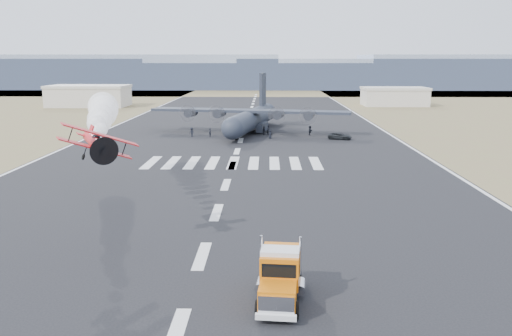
{
  "coord_description": "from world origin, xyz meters",
  "views": [
    {
      "loc": [
        4.99,
        -27.22,
        14.79
      ],
      "look_at": [
        3.83,
        26.36,
        4.0
      ],
      "focal_mm": 38.0,
      "sensor_mm": 36.0,
      "label": 1
    }
  ],
  "objects_px": {
    "crew_c": "(192,132)",
    "crew_b": "(269,130)",
    "hangar_left": "(89,96)",
    "crew_g": "(210,132)",
    "aerobatic_biplane": "(95,143)",
    "crew_a": "(239,130)",
    "crew_h": "(230,133)",
    "support_vehicle": "(340,136)",
    "semi_truck": "(280,275)",
    "crew_e": "(270,134)",
    "crew_f": "(310,130)",
    "transport_aircraft": "(251,117)",
    "crew_d": "(264,131)",
    "hangar_right": "(394,96)"
  },
  "relations": [
    {
      "from": "crew_b",
      "to": "crew_e",
      "type": "relative_size",
      "value": 1.03
    },
    {
      "from": "crew_b",
      "to": "crew_f",
      "type": "relative_size",
      "value": 0.93
    },
    {
      "from": "crew_d",
      "to": "support_vehicle",
      "type": "bearing_deg",
      "value": -133.21
    },
    {
      "from": "hangar_left",
      "to": "aerobatic_biplane",
      "type": "distance_m",
      "value": 138.43
    },
    {
      "from": "hangar_left",
      "to": "crew_b",
      "type": "bearing_deg",
      "value": -48.36
    },
    {
      "from": "transport_aircraft",
      "to": "crew_c",
      "type": "relative_size",
      "value": 23.37
    },
    {
      "from": "crew_e",
      "to": "hangar_right",
      "type": "bearing_deg",
      "value": -32.24
    },
    {
      "from": "hangar_right",
      "to": "crew_a",
      "type": "distance_m",
      "value": 83.94
    },
    {
      "from": "transport_aircraft",
      "to": "crew_d",
      "type": "xyz_separation_m",
      "value": [
        2.6,
        -3.96,
        -2.19
      ]
    },
    {
      "from": "crew_h",
      "to": "aerobatic_biplane",
      "type": "bearing_deg",
      "value": -76.25
    },
    {
      "from": "crew_e",
      "to": "semi_truck",
      "type": "bearing_deg",
      "value": 176.29
    },
    {
      "from": "crew_b",
      "to": "crew_e",
      "type": "bearing_deg",
      "value": -160.13
    },
    {
      "from": "crew_a",
      "to": "crew_h",
      "type": "relative_size",
      "value": 0.98
    },
    {
      "from": "hangar_left",
      "to": "crew_g",
      "type": "xyz_separation_m",
      "value": [
        45.78,
        -67.95,
        -2.59
      ]
    },
    {
      "from": "crew_b",
      "to": "crew_c",
      "type": "distance_m",
      "value": 15.41
    },
    {
      "from": "crew_e",
      "to": "crew_c",
      "type": "bearing_deg",
      "value": 77.02
    },
    {
      "from": "transport_aircraft",
      "to": "crew_b",
      "type": "height_order",
      "value": "transport_aircraft"
    },
    {
      "from": "crew_c",
      "to": "crew_e",
      "type": "distance_m",
      "value": 15.47
    },
    {
      "from": "crew_b",
      "to": "crew_a",
      "type": "bearing_deg",
      "value": 110.21
    },
    {
      "from": "semi_truck",
      "to": "support_vehicle",
      "type": "xyz_separation_m",
      "value": [
        12.74,
        69.45,
        -1.04
      ]
    },
    {
      "from": "hangar_right",
      "to": "crew_c",
      "type": "relative_size",
      "value": 11.77
    },
    {
      "from": "semi_truck",
      "to": "crew_g",
      "type": "distance_m",
      "value": 73.64
    },
    {
      "from": "hangar_left",
      "to": "crew_d",
      "type": "xyz_separation_m",
      "value": [
        56.26,
        -65.2,
        -2.56
      ]
    },
    {
      "from": "crew_e",
      "to": "crew_h",
      "type": "relative_size",
      "value": 0.99
    },
    {
      "from": "crew_g",
      "to": "aerobatic_biplane",
      "type": "bearing_deg",
      "value": -28.89
    },
    {
      "from": "crew_c",
      "to": "crew_b",
      "type": "bearing_deg",
      "value": 43.39
    },
    {
      "from": "hangar_left",
      "to": "crew_c",
      "type": "height_order",
      "value": "hangar_left"
    },
    {
      "from": "crew_f",
      "to": "crew_h",
      "type": "relative_size",
      "value": 1.09
    },
    {
      "from": "crew_f",
      "to": "hangar_left",
      "type": "bearing_deg",
      "value": 36.12
    },
    {
      "from": "hangar_left",
      "to": "crew_g",
      "type": "height_order",
      "value": "hangar_left"
    },
    {
      "from": "semi_truck",
      "to": "crew_a",
      "type": "relative_size",
      "value": 4.52
    },
    {
      "from": "support_vehicle",
      "to": "crew_e",
      "type": "xyz_separation_m",
      "value": [
        -13.06,
        0.79,
        0.23
      ]
    },
    {
      "from": "crew_b",
      "to": "crew_d",
      "type": "bearing_deg",
      "value": 150.86
    },
    {
      "from": "crew_b",
      "to": "crew_e",
      "type": "xyz_separation_m",
      "value": [
        0.29,
        -6.05,
        -0.03
      ]
    },
    {
      "from": "crew_d",
      "to": "crew_h",
      "type": "xyz_separation_m",
      "value": [
        -6.54,
        -3.91,
        0.01
      ]
    },
    {
      "from": "semi_truck",
      "to": "transport_aircraft",
      "type": "xyz_separation_m",
      "value": [
        -4.14,
        79.35,
        1.38
      ]
    },
    {
      "from": "aerobatic_biplane",
      "to": "crew_h",
      "type": "relative_size",
      "value": 3.32
    },
    {
      "from": "support_vehicle",
      "to": "crew_c",
      "type": "distance_m",
      "value": 28.51
    },
    {
      "from": "aerobatic_biplane",
      "to": "transport_aircraft",
      "type": "xyz_separation_m",
      "value": [
        9.95,
        70.0,
        -5.44
      ]
    },
    {
      "from": "aerobatic_biplane",
      "to": "crew_e",
      "type": "bearing_deg",
      "value": 61.5
    },
    {
      "from": "aerobatic_biplane",
      "to": "crew_a",
      "type": "height_order",
      "value": "aerobatic_biplane"
    },
    {
      "from": "aerobatic_biplane",
      "to": "crew_b",
      "type": "xyz_separation_m",
      "value": [
        13.48,
        66.93,
        -7.6
      ]
    },
    {
      "from": "crew_d",
      "to": "crew_g",
      "type": "relative_size",
      "value": 1.05
    },
    {
      "from": "transport_aircraft",
      "to": "crew_d",
      "type": "relative_size",
      "value": 23.89
    },
    {
      "from": "aerobatic_biplane",
      "to": "crew_c",
      "type": "height_order",
      "value": "aerobatic_biplane"
    },
    {
      "from": "hangar_right",
      "to": "crew_e",
      "type": "relative_size",
      "value": 12.06
    },
    {
      "from": "transport_aircraft",
      "to": "crew_h",
      "type": "relative_size",
      "value": 23.59
    },
    {
      "from": "crew_a",
      "to": "crew_f",
      "type": "height_order",
      "value": "crew_f"
    },
    {
      "from": "transport_aircraft",
      "to": "crew_h",
      "type": "distance_m",
      "value": 9.07
    },
    {
      "from": "support_vehicle",
      "to": "crew_g",
      "type": "bearing_deg",
      "value": 100.76
    }
  ]
}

